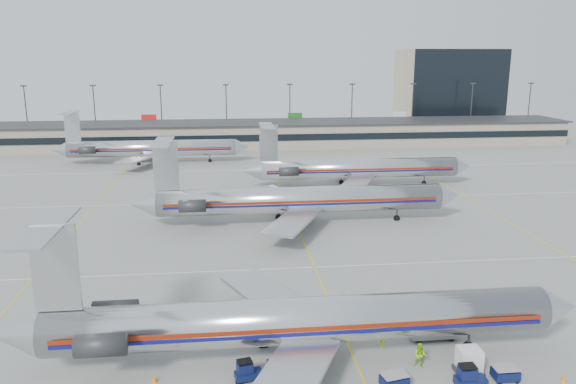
{
  "coord_description": "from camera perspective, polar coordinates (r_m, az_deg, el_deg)",
  "views": [
    {
      "loc": [
        -9.45,
        -47.81,
        22.74
      ],
      "look_at": [
        -1.04,
        27.17,
        4.5
      ],
      "focal_mm": 35.0,
      "sensor_mm": 36.0,
      "label": 1
    }
  ],
  "objects": [
    {
      "name": "terminal",
      "position": [
        147.4,
        -2.68,
        5.94
      ],
      "size": [
        162.0,
        17.0,
        6.25
      ],
      "color": "gray",
      "rests_on": "ground"
    },
    {
      "name": "jet_third_row",
      "position": [
        101.0,
        6.78,
        2.4
      ],
      "size": [
        41.71,
        25.66,
        11.41
      ],
      "color": "silver",
      "rests_on": "ground"
    },
    {
      "name": "light_mast_row",
      "position": [
        160.71,
        -3.04,
        8.52
      ],
      "size": [
        163.6,
        0.4,
        15.28
      ],
      "color": "#38383D",
      "rests_on": "ground"
    },
    {
      "name": "cart_outer",
      "position": [
        42.34,
        10.74,
        -18.28
      ],
      "size": [
        2.05,
        1.61,
        1.04
      ],
      "rotation": [
        0.0,
        0.0,
        0.22
      ],
      "color": "#0B133D",
      "rests_on": "ground"
    },
    {
      "name": "distant_building",
      "position": [
        190.05,
        15.94,
        9.99
      ],
      "size": [
        30.0,
        20.0,
        25.0
      ],
      "primitive_type": "cube",
      "color": "tan",
      "rests_on": "ground"
    },
    {
      "name": "jet_back_row",
      "position": [
        126.11,
        -14.0,
        4.35
      ],
      "size": [
        42.28,
        26.01,
        11.56
      ],
      "color": "silver",
      "rests_on": "ground"
    },
    {
      "name": "ground",
      "position": [
        53.78,
        4.42,
        -11.47
      ],
      "size": [
        260.0,
        260.0,
        0.0
      ],
      "primitive_type": "plane",
      "color": "gray",
      "rests_on": "ground"
    },
    {
      "name": "apron_markings",
      "position": [
        62.83,
        2.71,
        -7.63
      ],
      "size": [
        160.0,
        0.15,
        0.02
      ],
      "primitive_type": "cube",
      "color": "silver",
      "rests_on": "ground"
    },
    {
      "name": "jet_foreground",
      "position": [
        43.39,
        0.24,
        -12.91
      ],
      "size": [
        44.47,
        26.18,
        11.64
      ],
      "color": "silver",
      "rests_on": "ground"
    },
    {
      "name": "jet_second_row",
      "position": [
        77.57,
        0.64,
        -0.77
      ],
      "size": [
        46.02,
        27.1,
        12.05
      ],
      "color": "silver",
      "rests_on": "ground"
    },
    {
      "name": "uld_container",
      "position": [
        44.91,
        17.92,
        -16.05
      ],
      "size": [
        1.93,
        1.61,
        2.03
      ],
      "rotation": [
        0.0,
        0.0,
        -0.01
      ],
      "color": "#2D2D30",
      "rests_on": "ground"
    },
    {
      "name": "ramp_worker_far",
      "position": [
        44.86,
        13.3,
        -15.85
      ],
      "size": [
        1.16,
        1.06,
        1.94
      ],
      "primitive_type": "imported",
      "rotation": [
        0.0,
        0.0,
        -0.44
      ],
      "color": "#82C912",
      "rests_on": "ground"
    },
    {
      "name": "cone_right",
      "position": [
        46.87,
        26.21,
        -16.59
      ],
      "size": [
        0.51,
        0.51,
        0.54
      ],
      "primitive_type": "cone",
      "rotation": [
        0.0,
        0.0,
        0.37
      ],
      "color": "orange",
      "rests_on": "ground"
    },
    {
      "name": "cone_left",
      "position": [
        43.46,
        -13.42,
        -17.95
      ],
      "size": [
        0.43,
        0.43,
        0.55
      ],
      "primitive_type": "cone",
      "rotation": [
        0.0,
        0.0,
        -0.07
      ],
      "color": "orange",
      "rests_on": "ground"
    },
    {
      "name": "cart_inner",
      "position": [
        45.26,
        21.2,
        -16.79
      ],
      "size": [
        1.79,
        1.23,
        1.01
      ],
      "rotation": [
        0.0,
        0.0,
        -0.01
      ],
      "color": "#0B133D",
      "rests_on": "ground"
    },
    {
      "name": "tug_left",
      "position": [
        42.37,
        -4.19,
        -17.74
      ],
      "size": [
        2.16,
        1.41,
        1.62
      ],
      "rotation": [
        0.0,
        0.0,
        0.22
      ],
      "color": "#0B133D",
      "rests_on": "ground"
    },
    {
      "name": "ramp_worker_near",
      "position": [
        46.9,
        9.65,
        -14.37
      ],
      "size": [
        0.76,
        0.78,
        1.8
      ],
      "primitive_type": "imported",
      "rotation": [
        0.0,
        0.0,
        0.86
      ],
      "color": "#BEEA16",
      "rests_on": "ground"
    },
    {
      "name": "tug_right",
      "position": [
        43.42,
        17.92,
        -17.49
      ],
      "size": [
        2.16,
        1.16,
        1.75
      ],
      "rotation": [
        0.0,
        0.0,
        0.0
      ],
      "color": "#0B133D",
      "rests_on": "ground"
    },
    {
      "name": "belt_loader",
      "position": [
        49.26,
        14.59,
        -13.54
      ],
      "size": [
        4.5,
        1.39,
        2.39
      ],
      "rotation": [
        0.0,
        0.0,
        -0.0
      ],
      "color": "gray",
      "rests_on": "ground"
    }
  ]
}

